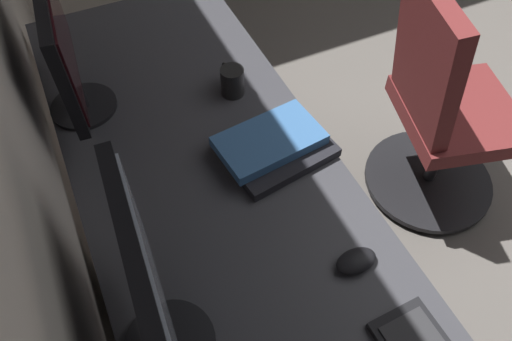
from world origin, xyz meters
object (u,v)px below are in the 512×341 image
(mouse_main, at_px, (356,261))
(coffee_mug, at_px, (232,81))
(drawer_pedestal, at_px, (236,301))
(monitor_secondary, at_px, (61,44))
(office_chair, at_px, (440,117))
(book_stack_near, at_px, (273,145))
(monitor_primary, at_px, (153,301))

(mouse_main, height_order, coffee_mug, coffee_mug)
(drawer_pedestal, height_order, monitor_secondary, monitor_secondary)
(drawer_pedestal, distance_m, office_chair, 1.03)
(coffee_mug, bearing_deg, office_chair, -103.64)
(coffee_mug, bearing_deg, drawer_pedestal, 156.47)
(monitor_secondary, xyz_separation_m, office_chair, (-0.31, -1.21, -0.51))
(drawer_pedestal, xyz_separation_m, mouse_main, (-0.19, -0.24, 0.40))
(monitor_secondary, height_order, book_stack_near, monitor_secondary)
(monitor_primary, bearing_deg, coffee_mug, -32.78)
(office_chair, bearing_deg, mouse_main, 123.68)
(office_chair, bearing_deg, monitor_primary, 112.07)
(monitor_primary, height_order, office_chair, monitor_primary)
(drawer_pedestal, relative_size, mouse_main, 6.68)
(book_stack_near, xyz_separation_m, coffee_mug, (0.27, 0.01, 0.02))
(monitor_secondary, bearing_deg, coffee_mug, -106.29)
(monitor_primary, bearing_deg, monitor_secondary, 0.38)
(coffee_mug, height_order, office_chair, office_chair)
(coffee_mug, bearing_deg, monitor_secondary, 73.71)
(drawer_pedestal, bearing_deg, coffee_mug, -23.53)
(book_stack_near, bearing_deg, drawer_pedestal, 134.50)
(monitor_primary, relative_size, mouse_main, 4.57)
(mouse_main, relative_size, coffee_mug, 0.92)
(drawer_pedestal, distance_m, monitor_primary, 0.68)
(monitor_secondary, bearing_deg, monitor_primary, -179.62)
(monitor_secondary, xyz_separation_m, mouse_main, (-0.81, -0.47, -0.22))
(drawer_pedestal, xyz_separation_m, monitor_primary, (-0.18, 0.22, 0.62))
(monitor_primary, relative_size, monitor_secondary, 0.97)
(drawer_pedestal, xyz_separation_m, coffee_mug, (0.49, -0.21, 0.43))
(coffee_mug, bearing_deg, mouse_main, -177.37)
(mouse_main, height_order, book_stack_near, book_stack_near)
(mouse_main, bearing_deg, book_stack_near, 3.38)
(book_stack_near, relative_size, coffee_mug, 2.91)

